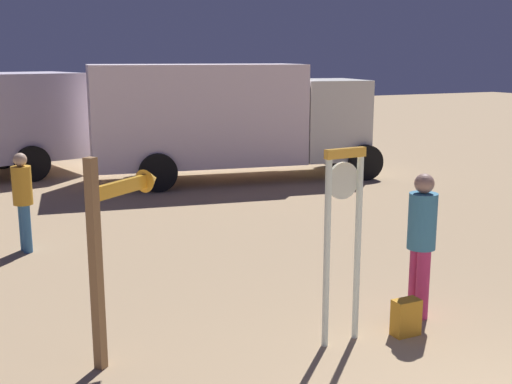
{
  "coord_description": "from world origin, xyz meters",
  "views": [
    {
      "loc": [
        -4.0,
        -2.62,
        3.09
      ],
      "look_at": [
        -0.12,
        5.42,
        1.2
      ],
      "focal_mm": 44.99,
      "sensor_mm": 36.0,
      "label": 1
    }
  ],
  "objects_px": {
    "backpack": "(406,317)",
    "person_distant": "(23,197)",
    "arrow_sign": "(119,224)",
    "standing_clock": "(343,225)",
    "person_near_clock": "(421,238)",
    "box_truck_far": "(226,116)"
  },
  "relations": [
    {
      "from": "backpack",
      "to": "box_truck_far",
      "type": "relative_size",
      "value": 0.06
    },
    {
      "from": "backpack",
      "to": "arrow_sign",
      "type": "bearing_deg",
      "value": 162.69
    },
    {
      "from": "standing_clock",
      "to": "box_truck_far",
      "type": "xyz_separation_m",
      "value": [
        2.65,
        9.38,
        0.28
      ]
    },
    {
      "from": "backpack",
      "to": "person_near_clock",
      "type": "bearing_deg",
      "value": 37.61
    },
    {
      "from": "person_distant",
      "to": "box_truck_far",
      "type": "height_order",
      "value": "box_truck_far"
    },
    {
      "from": "standing_clock",
      "to": "backpack",
      "type": "bearing_deg",
      "value": -13.0
    },
    {
      "from": "person_near_clock",
      "to": "box_truck_far",
      "type": "xyz_separation_m",
      "value": [
        1.4,
        9.18,
        0.63
      ]
    },
    {
      "from": "person_distant",
      "to": "person_near_clock",
      "type": "bearing_deg",
      "value": -50.61
    },
    {
      "from": "backpack",
      "to": "person_distant",
      "type": "bearing_deg",
      "value": 123.75
    },
    {
      "from": "standing_clock",
      "to": "arrow_sign",
      "type": "xyz_separation_m",
      "value": [
        -2.22,
        0.75,
        0.09
      ]
    },
    {
      "from": "standing_clock",
      "to": "person_near_clock",
      "type": "relative_size",
      "value": 1.23
    },
    {
      "from": "box_truck_far",
      "to": "person_distant",
      "type": "bearing_deg",
      "value": -141.11
    },
    {
      "from": "person_near_clock",
      "to": "box_truck_far",
      "type": "distance_m",
      "value": 9.3
    },
    {
      "from": "arrow_sign",
      "to": "backpack",
      "type": "height_order",
      "value": "arrow_sign"
    },
    {
      "from": "backpack",
      "to": "person_distant",
      "type": "relative_size",
      "value": 0.26
    },
    {
      "from": "arrow_sign",
      "to": "standing_clock",
      "type": "bearing_deg",
      "value": -18.75
    },
    {
      "from": "arrow_sign",
      "to": "person_near_clock",
      "type": "relative_size",
      "value": 1.23
    },
    {
      "from": "standing_clock",
      "to": "person_distant",
      "type": "bearing_deg",
      "value": 118.37
    },
    {
      "from": "arrow_sign",
      "to": "person_distant",
      "type": "height_order",
      "value": "arrow_sign"
    },
    {
      "from": "arrow_sign",
      "to": "box_truck_far",
      "type": "height_order",
      "value": "box_truck_far"
    },
    {
      "from": "person_distant",
      "to": "arrow_sign",
      "type": "bearing_deg",
      "value": -83.3
    },
    {
      "from": "arrow_sign",
      "to": "backpack",
      "type": "bearing_deg",
      "value": -17.31
    }
  ]
}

